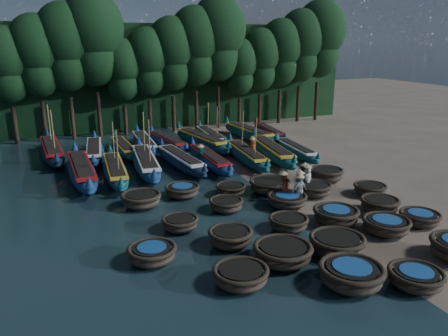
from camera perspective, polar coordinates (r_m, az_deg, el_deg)
name	(u,v)px	position (r m, az deg, el deg)	size (l,w,h in m)	color
ground	(274,198)	(24.66, 6.50, -3.92)	(120.00, 120.00, 0.00)	#7D6C5B
foliage_wall	(162,76)	(45.23, -8.12, 11.83)	(40.00, 3.00, 10.00)	black
coracle_2	(351,275)	(16.66, 16.29, -13.22)	(2.86, 2.86, 0.83)	#4B3D2F
coracle_3	(416,277)	(17.46, 23.75, -12.94)	(2.25, 2.25, 0.67)	#4B3D2F
coracle_5	(241,275)	(16.17, 2.19, -13.84)	(2.42, 2.42, 0.69)	#4B3D2F
coracle_6	(283,253)	(17.67, 7.68, -10.94)	(2.63, 2.63, 0.80)	#4B3D2F
coracle_7	(337,244)	(18.81, 14.55, -9.56)	(2.71, 2.71, 0.81)	#4B3D2F
coracle_8	(386,225)	(21.39, 20.45, -6.99)	(2.29, 2.29, 0.71)	#4B3D2F
coracle_9	(420,218)	(22.96, 24.21, -5.93)	(2.10, 2.10, 0.64)	#4B3D2F
coracle_10	(152,253)	(17.85, -9.38, -10.92)	(2.24, 2.24, 0.70)	#4B3D2F
coracle_11	(230,237)	(18.86, 0.84, -8.99)	(2.25, 2.25, 0.77)	#4B3D2F
coracle_12	(289,223)	(20.61, 8.43, -7.07)	(2.09, 2.09, 0.66)	#4B3D2F
coracle_13	(336,215)	(21.69, 14.40, -5.98)	(2.22, 2.22, 0.79)	#4B3D2F
coracle_14	(380,204)	(23.76, 19.68, -4.50)	(2.13, 2.13, 0.76)	#4B3D2F
coracle_15	(180,223)	(20.48, -5.76, -7.17)	(1.75, 1.75, 0.64)	#4B3D2F
coracle_16	(226,204)	(22.60, 0.28, -4.75)	(2.17, 2.17, 0.65)	#4B3D2F
coracle_17	(287,200)	(23.31, 8.25, -4.15)	(2.57, 2.57, 0.71)	#4B3D2F
coracle_18	(314,189)	(25.18, 11.69, -2.69)	(2.30, 2.30, 0.75)	#4B3D2F
coracle_19	(370,189)	(26.18, 18.54, -2.61)	(2.25, 2.25, 0.65)	#4B3D2F
coracle_20	(141,199)	(23.45, -10.77, -4.04)	(2.41, 2.41, 0.78)	#4B3D2F
coracle_21	(182,190)	(24.62, -5.48, -2.92)	(2.39, 2.39, 0.70)	#4B3D2F
coracle_22	(231,189)	(24.79, 0.89, -2.78)	(1.83, 1.83, 0.65)	#4B3D2F
coracle_23	(270,185)	(25.32, 5.98, -2.28)	(2.93, 2.93, 0.79)	#4B3D2F
coracle_24	(326,174)	(27.85, 13.21, -0.80)	(2.60, 2.60, 0.85)	#4B3D2F
long_boat_1	(82,171)	(28.79, -18.08, -0.36)	(1.67, 9.17, 1.61)	navy
long_boat_2	(115,171)	(28.49, -14.01, -0.33)	(2.00, 8.18, 3.48)	#105B58
long_boat_3	(146,163)	(29.64, -10.18, 0.67)	(2.48, 8.94, 3.82)	navy
long_boat_4	(181,160)	(30.09, -5.67, 0.99)	(2.10, 8.22, 1.45)	#0E1F35
long_boat_5	(209,159)	(30.27, -1.93, 1.13)	(1.56, 8.09, 1.42)	navy
long_boat_6	(246,155)	(31.34, 2.95, 1.69)	(2.26, 8.26, 3.52)	#105B58
long_boat_7	(272,151)	(32.36, 6.23, 2.17)	(2.93, 8.95, 1.59)	#105B58
long_boat_8	(296,150)	(33.41, 9.32, 2.30)	(1.97, 7.26, 1.28)	#105B58
long_boat_9	(52,151)	(34.79, -21.56, 2.13)	(2.01, 9.10, 3.87)	#0E1F35
long_boat_10	(94,151)	(33.86, -16.58, 2.11)	(2.38, 8.04, 1.43)	navy
long_boat_11	(123,148)	(34.56, -13.01, 2.56)	(1.40, 7.29, 1.28)	#105B58
long_boat_12	(144,143)	(35.53, -10.36, 3.19)	(1.90, 8.16, 1.44)	navy
long_boat_13	(167,142)	(35.90, -7.39, 3.43)	(2.24, 7.77, 1.38)	navy
long_boat_14	(201,140)	(35.73, -2.97, 3.61)	(2.84, 8.91, 1.58)	#105B58
long_boat_15	(211,137)	(37.52, -1.71, 4.13)	(1.94, 7.81, 3.33)	#105B58
long_boat_16	(249,133)	(38.61, 3.31, 4.57)	(2.30, 8.84, 1.56)	#105B58
long_boat_17	(269,132)	(39.64, 5.91, 4.67)	(2.19, 7.35, 1.30)	#0E1F35
fisherman_0	(307,179)	(25.30, 10.77, -1.41)	(0.93, 0.72, 1.89)	silver
fisherman_1	(299,187)	(23.65, 9.83, -2.41)	(0.79, 0.69, 2.01)	#1B736D
fisherman_2	(283,187)	(23.84, 7.71, -2.42)	(1.01, 0.93, 1.87)	#B64B18
fisherman_3	(304,178)	(25.39, 10.44, -1.31)	(0.81, 1.21, 1.95)	black
fisherman_4	(299,190)	(23.48, 9.83, -2.79)	(1.04, 0.57, 1.87)	silver
fisherman_5	(201,156)	(30.33, -3.05, 1.63)	(0.90, 1.45, 1.69)	#1B736D
fisherman_6	(253,149)	(31.78, 3.78, 2.53)	(0.69, 0.92, 1.90)	#B64B18
tree_1	(7,64)	(40.24, -26.50, 12.10)	(4.09, 4.09, 9.65)	black
tree_2	(37,55)	(40.14, -23.28, 13.44)	(4.51, 4.51, 10.63)	black
tree_3	(65,46)	(40.19, -20.02, 14.75)	(4.92, 4.92, 11.60)	black
tree_4	(93,38)	(40.39, -16.75, 16.00)	(5.34, 5.34, 12.58)	black
tree_5	(122,69)	(40.80, -13.15, 12.44)	(3.68, 3.68, 8.68)	black
tree_6	(147,61)	(41.21, -9.98, 13.60)	(4.09, 4.09, 9.65)	black
tree_7	(172,53)	(41.76, -6.85, 14.69)	(4.51, 4.51, 10.63)	black
tree_8	(195,45)	(42.44, -3.78, 15.71)	(4.92, 4.92, 11.60)	black
tree_9	(218,38)	(43.23, -0.79, 16.65)	(5.34, 5.34, 12.58)	black
tree_10	(240,66)	(44.22, 2.07, 13.13)	(3.68, 3.68, 8.68)	black
tree_11	(261,59)	(45.19, 4.81, 14.02)	(4.09, 4.09, 9.65)	black
tree_12	(281,52)	(46.27, 7.45, 14.83)	(4.51, 4.51, 10.63)	black
tree_13	(301,45)	(47.44, 9.98, 15.58)	(4.92, 4.92, 11.60)	black
tree_14	(320,38)	(48.70, 12.41, 16.27)	(5.34, 5.34, 12.58)	black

